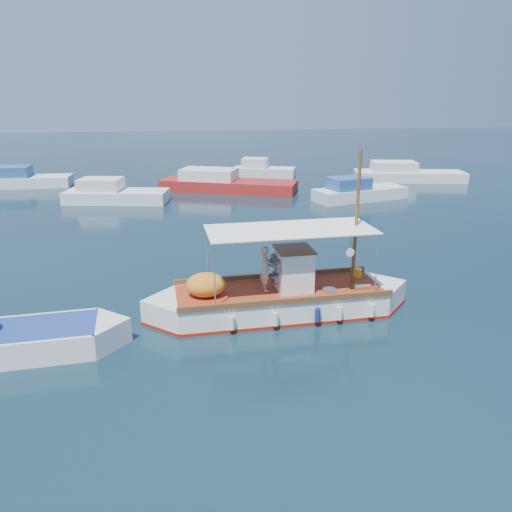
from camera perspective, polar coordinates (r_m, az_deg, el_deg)
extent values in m
plane|color=black|center=(17.62, 2.12, -5.69)|extent=(160.00, 160.00, 0.00)
cube|color=white|center=(16.98, 2.72, -5.48)|extent=(7.01, 2.67, 1.01)
cube|color=white|center=(16.54, -9.02, -6.38)|extent=(2.30, 2.30, 1.01)
cube|color=white|center=(18.08, 13.42, -4.45)|extent=(2.30, 2.30, 1.01)
cube|color=maroon|center=(17.11, 2.71, -6.41)|extent=(7.11, 2.75, 0.17)
cube|color=#973217|center=(16.79, 2.75, -3.96)|extent=(7.00, 2.49, 0.06)
cube|color=brown|center=(17.80, 1.85, -2.24)|extent=(6.98, 0.47, 0.18)
cube|color=brown|center=(15.72, 3.78, -5.16)|extent=(6.98, 0.47, 0.18)
cube|color=white|center=(16.65, 4.32, -1.58)|extent=(1.17, 1.25, 1.38)
cube|color=brown|center=(16.42, 4.38, 0.78)|extent=(1.26, 1.35, 0.06)
cylinder|color=slate|center=(16.14, 2.58, -1.15)|extent=(0.23, 0.47, 0.46)
cylinder|color=slate|center=(16.68, 2.09, -0.49)|extent=(0.23, 0.47, 0.46)
cylinder|color=slate|center=(16.59, 2.31, -2.47)|extent=(0.23, 0.47, 0.46)
cylinder|color=brown|center=(16.86, 11.41, 4.09)|extent=(0.12, 0.12, 4.60)
cylinder|color=brown|center=(16.69, 8.99, 2.77)|extent=(1.66, 0.16, 0.07)
cylinder|color=silver|center=(16.99, -5.58, 0.03)|extent=(0.04, 0.04, 2.07)
cylinder|color=silver|center=(15.09, -4.75, -2.35)|extent=(0.04, 0.04, 2.07)
cylinder|color=silver|center=(18.24, 11.02, 1.07)|extent=(0.04, 0.04, 2.07)
cylinder|color=silver|center=(16.48, 13.65, -1.00)|extent=(0.04, 0.04, 2.07)
cube|color=white|center=(16.19, 3.97, 3.04)|extent=(5.54, 2.50, 0.04)
ellipsoid|color=orange|center=(16.25, -5.77, -3.29)|extent=(1.35, 1.16, 0.77)
cube|color=yellow|center=(17.48, 6.16, -2.41)|extent=(0.24, 0.18, 0.37)
cylinder|color=yellow|center=(18.23, 11.56, -1.89)|extent=(0.29, 0.29, 0.31)
cube|color=brown|center=(17.29, 11.97, -3.41)|extent=(0.62, 0.45, 0.11)
cylinder|color=#B2B2B2|center=(16.75, 8.38, -3.93)|extent=(0.48, 0.48, 0.11)
cylinder|color=white|center=(16.02, 10.72, 0.39)|extent=(0.28, 0.04, 0.28)
cylinder|color=white|center=(15.47, -2.78, -7.61)|extent=(0.19, 0.19, 0.44)
cylinder|color=navy|center=(16.07, 7.06, -6.70)|extent=(0.19, 0.19, 0.44)
cylinder|color=white|center=(16.71, 13.09, -6.05)|extent=(0.19, 0.19, 0.44)
imported|color=#B0A392|center=(16.45, 1.09, -1.44)|extent=(0.41, 0.59, 1.54)
cube|color=white|center=(16.11, -26.67, -9.17)|extent=(5.19, 2.42, 0.99)
cube|color=white|center=(15.67, -17.62, -8.73)|extent=(1.96, 1.96, 0.99)
cube|color=navy|center=(15.91, -26.91, -7.65)|extent=(5.17, 2.20, 0.05)
cube|color=silver|center=(35.09, -15.61, 6.42)|extent=(7.10, 3.61, 1.00)
cube|color=silver|center=(35.25, -17.32, 7.81)|extent=(3.04, 2.51, 0.80)
cube|color=#A21E1B|center=(37.79, -3.16, 7.89)|extent=(10.44, 6.26, 1.00)
cube|color=silver|center=(38.08, -5.41, 9.30)|extent=(4.63, 3.68, 0.80)
cube|color=silver|center=(35.41, 11.79, 6.82)|extent=(6.89, 3.86, 1.00)
cube|color=#2A548D|center=(34.69, 10.55, 8.17)|extent=(3.02, 2.50, 0.80)
cube|color=silver|center=(43.86, 17.07, 8.59)|extent=(9.23, 4.29, 1.00)
cube|color=silver|center=(43.42, 15.46, 9.85)|extent=(3.92, 2.86, 0.80)
cube|color=silver|center=(43.34, -24.69, 7.62)|extent=(6.65, 2.33, 1.00)
cube|color=#2A548D|center=(43.50, -26.12, 8.66)|extent=(2.66, 1.97, 0.80)
cube|color=silver|center=(44.00, 0.92, 9.42)|extent=(5.66, 3.55, 1.00)
cube|color=silver|center=(43.99, -0.11, 10.60)|extent=(2.54, 2.27, 0.80)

